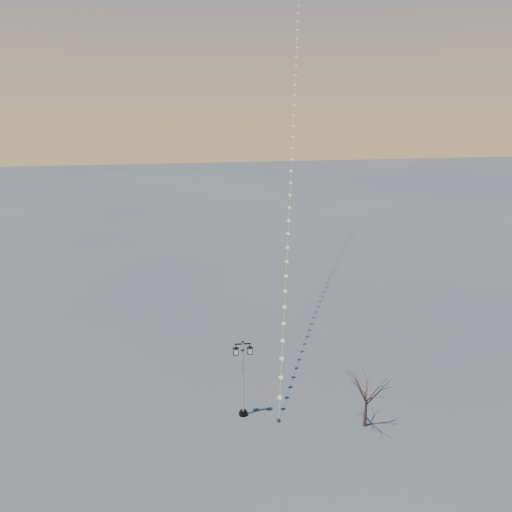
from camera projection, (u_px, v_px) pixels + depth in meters
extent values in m
plane|color=#4A4C4A|center=(279.00, 428.00, 32.29)|extent=(300.00, 300.00, 0.00)
cylinder|color=black|center=(243.00, 414.00, 33.64)|extent=(0.60, 0.60, 0.17)
cylinder|color=black|center=(243.00, 411.00, 33.60)|extent=(0.43, 0.43, 0.15)
cylinder|color=beige|center=(243.00, 377.00, 32.84)|extent=(0.14, 0.14, 5.06)
cylinder|color=black|center=(243.00, 350.00, 32.27)|extent=(0.22, 0.22, 0.06)
cube|color=black|center=(243.00, 344.00, 32.15)|extent=(1.03, 0.12, 0.06)
sphere|color=black|center=(243.00, 342.00, 32.11)|extent=(0.15, 0.15, 0.15)
pyramid|color=black|center=(236.00, 347.00, 32.14)|extent=(0.47, 0.47, 0.15)
cube|color=beige|center=(236.00, 351.00, 32.24)|extent=(0.28, 0.28, 0.37)
cube|color=black|center=(236.00, 354.00, 32.30)|extent=(0.32, 0.32, 0.04)
pyramid|color=black|center=(250.00, 346.00, 32.24)|extent=(0.47, 0.47, 0.15)
cube|color=beige|center=(250.00, 350.00, 32.34)|extent=(0.28, 0.28, 0.37)
cube|color=black|center=(250.00, 353.00, 32.40)|extent=(0.32, 0.32, 0.04)
cone|color=#432E26|center=(366.00, 413.00, 32.23)|extent=(0.23, 0.23, 1.98)
cylinder|color=#2F2318|center=(279.00, 420.00, 32.93)|extent=(0.21, 0.21, 0.21)
cylinder|color=black|center=(279.00, 420.00, 32.92)|extent=(0.03, 0.03, 0.26)
cone|color=orange|center=(293.00, 116.00, 50.79)|extent=(0.08, 0.08, 0.29)
cylinder|color=white|center=(279.00, 413.00, 32.78)|extent=(0.02, 0.02, 0.84)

